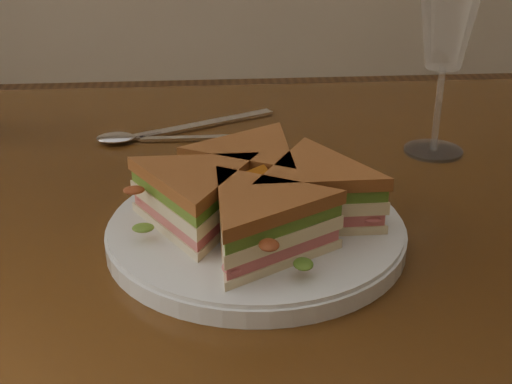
# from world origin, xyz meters

# --- Properties ---
(table) EXTENTS (1.20, 0.80, 0.75)m
(table) POSITION_xyz_m (0.00, 0.00, 0.65)
(table) COLOR #341D0C
(table) RESTS_ON ground
(plate) EXTENTS (0.27, 0.27, 0.02)m
(plate) POSITION_xyz_m (0.04, -0.10, 0.76)
(plate) COLOR silver
(plate) RESTS_ON table
(sandwich_wedges) EXTENTS (0.25, 0.25, 0.06)m
(sandwich_wedges) POSITION_xyz_m (0.04, -0.10, 0.80)
(sandwich_wedges) COLOR beige
(sandwich_wedges) RESTS_ON plate
(crisps_mound) EXTENTS (0.09, 0.09, 0.05)m
(crisps_mound) POSITION_xyz_m (0.04, -0.10, 0.79)
(crisps_mound) COLOR #B46017
(crisps_mound) RESTS_ON plate
(spoon) EXTENTS (0.18, 0.03, 0.01)m
(spoon) POSITION_xyz_m (-0.09, 0.17, 0.75)
(spoon) COLOR silver
(spoon) RESTS_ON table
(knife) EXTENTS (0.20, 0.11, 0.00)m
(knife) POSITION_xyz_m (-0.02, 0.21, 0.75)
(knife) COLOR silver
(knife) RESTS_ON table
(wine_glass) EXTENTS (0.08, 0.08, 0.21)m
(wine_glass) POSITION_xyz_m (0.27, 0.10, 0.90)
(wine_glass) COLOR white
(wine_glass) RESTS_ON table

